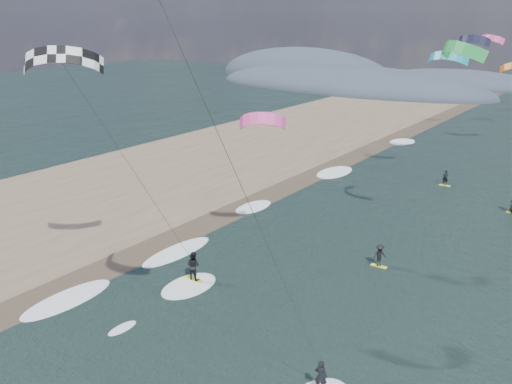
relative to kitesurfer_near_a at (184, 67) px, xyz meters
The scene contains 8 objects.
sand_strip 31.59m from the kitesurfer_near_a, 164.18° to the left, with size 26.00×240.00×0.00m, color brown.
wet_sand_strip 22.28m from the kitesurfer_near_a, 152.89° to the left, with size 3.00×240.00×0.00m, color #382D23.
coastal_hills 116.71m from the kitesurfer_near_a, 114.35° to the left, with size 80.00×41.00×15.00m.
kitesurfer_near_a is the anchor object (origin of this frame).
kitesurfer_near_b 13.54m from the kitesurfer_near_a, 153.87° to the left, with size 7.25×9.34×15.28m.
far_kitesurfers 32.30m from the kitesurfer_near_a, 86.95° to the left, with size 8.42×21.73×1.85m.
bg_kite_field 49.50m from the kitesurfer_near_a, 93.05° to the left, with size 12.63×70.75×5.82m.
shoreline_surf 23.60m from the kitesurfer_near_a, 137.89° to the left, with size 2.40×79.40×0.11m.
Camera 1 is at (16.31, -12.22, 16.63)m, focal length 40.00 mm.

